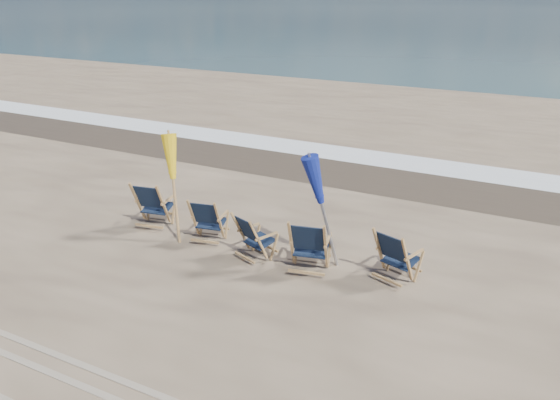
% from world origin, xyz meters
% --- Properties ---
extents(ocean, '(400.00, 400.00, 0.00)m').
position_xyz_m(ocean, '(0.00, 128.00, 0.00)').
color(ocean, '#37585C').
rests_on(ocean, ground).
extents(surf_foam, '(200.00, 1.40, 0.01)m').
position_xyz_m(surf_foam, '(0.00, 8.30, 0.00)').
color(surf_foam, silver).
rests_on(surf_foam, ground).
extents(wet_sand_strip, '(200.00, 2.60, 0.00)m').
position_xyz_m(wet_sand_strip, '(0.00, 6.80, 0.00)').
color(wet_sand_strip, '#42362A').
rests_on(wet_sand_strip, ground).
extents(beach_chair_0, '(0.79, 0.85, 1.04)m').
position_xyz_m(beach_chair_0, '(-2.35, 1.69, 0.52)').
color(beach_chair_0, black).
rests_on(beach_chair_0, ground).
extents(beach_chair_1, '(0.73, 0.79, 0.95)m').
position_xyz_m(beach_chair_1, '(-0.99, 1.62, 0.48)').
color(beach_chair_1, black).
rests_on(beach_chair_1, ground).
extents(beach_chair_2, '(0.79, 0.83, 0.92)m').
position_xyz_m(beach_chair_2, '(0.06, 1.24, 0.46)').
color(beach_chair_2, black).
rests_on(beach_chair_2, ground).
extents(beach_chair_3, '(0.82, 0.89, 1.06)m').
position_xyz_m(beach_chair_3, '(1.26, 1.40, 0.53)').
color(beach_chair_3, black).
rests_on(beach_chair_3, ground).
extents(beach_chair_4, '(0.82, 0.87, 0.99)m').
position_xyz_m(beach_chair_4, '(2.59, 1.63, 0.49)').
color(beach_chair_4, black).
rests_on(beach_chair_4, ground).
extents(umbrella_yellow, '(0.30, 0.30, 2.07)m').
position_xyz_m(umbrella_yellow, '(-1.91, 1.51, 1.55)').
color(umbrella_yellow, '#A67D4A').
rests_on(umbrella_yellow, ground).
extents(umbrella_blue, '(0.30, 0.30, 2.11)m').
position_xyz_m(umbrella_blue, '(1.11, 1.71, 1.59)').
color(umbrella_blue, '#A5A5AD').
rests_on(umbrella_blue, ground).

